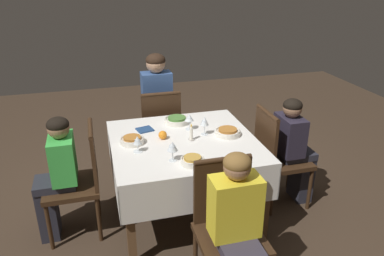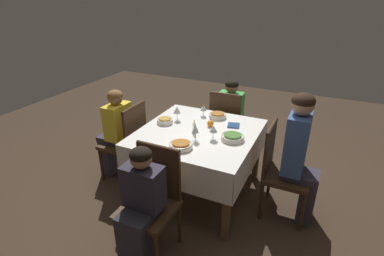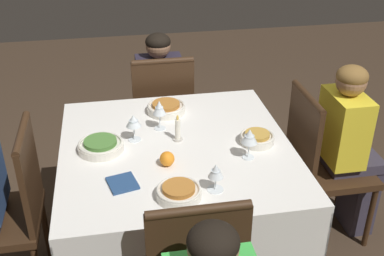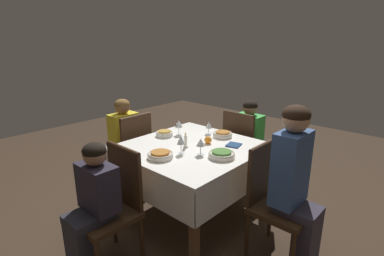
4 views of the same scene
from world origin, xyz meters
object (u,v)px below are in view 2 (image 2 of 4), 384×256
wine_glass_south (177,110)px  orange_fruit (210,123)px  person_child_green (232,113)px  person_child_yellow (115,130)px  chair_north (280,167)px  dining_table (198,140)px  chair_west (227,122)px  person_adult_denim (301,152)px  person_child_dark (140,205)px  napkin_red_folded (234,125)px  wine_glass_north (213,129)px  chair_east (152,197)px  bowl_east (181,145)px  wine_glass_east (195,129)px  candle_centerpiece (194,129)px  bowl_north (233,137)px  bowl_south (165,121)px  bowl_west (218,115)px  wine_glass_west (203,108)px  chair_south (127,139)px

wine_glass_south → orange_fruit: 0.39m
person_child_green → person_child_yellow: bearing=47.1°
chair_north → orange_fruit: size_ratio=13.22×
person_child_green → dining_table: bearing=88.6°
chair_west → person_child_green: (-0.17, -0.00, 0.06)m
person_adult_denim → person_child_dark: (1.05, -1.00, -0.15)m
napkin_red_folded → person_child_green: bearing=-160.9°
chair_west → wine_glass_north: (0.93, 0.17, 0.33)m
person_adult_denim → chair_west: bearing=50.3°
chair_east → orange_fruit: (-0.99, 0.09, 0.26)m
bowl_east → orange_fruit: 0.54m
chair_west → wine_glass_east: size_ratio=5.60×
dining_table → bowl_east: size_ratio=5.46×
chair_west → bowl_east: bearing=88.9°
person_child_dark → candle_centerpiece: (-0.94, 0.01, 0.23)m
person_adult_denim → chair_east: bearing=131.5°
napkin_red_folded → orange_fruit: bearing=-61.4°
bowl_north → wine_glass_south: size_ratio=1.43×
bowl_south → bowl_west: bearing=129.5°
chair_east → wine_glass_east: chair_east is taller
bowl_east → wine_glass_west: 0.77m
person_child_yellow → wine_glass_east: bearing=84.1°
dining_table → wine_glass_west: (-0.38, -0.11, 0.18)m
dining_table → chair_north: size_ratio=1.27×
person_child_yellow → bowl_north: person_child_yellow is taller
person_child_dark → wine_glass_south: bearing=104.1°
chair_north → bowl_south: 1.25m
chair_east → chair_west: bearing=88.2°
person_child_green → orange_fruit: 0.87m
chair_west → person_child_yellow: (0.92, -1.01, 0.08)m
chair_north → bowl_north: 0.53m
chair_west → candle_centerpiece: chair_west is taller
chair_south → bowl_west: size_ratio=4.79×
chair_north → wine_glass_south: bearing=84.3°
person_child_yellow → person_child_green: bearing=137.1°
napkin_red_folded → bowl_east: bearing=-23.0°
person_adult_denim → orange_fruit: person_adult_denim is taller
chair_north → person_child_yellow: (0.13, -1.80, 0.08)m
person_adult_denim → bowl_west: person_adult_denim is taller
wine_glass_west → napkin_red_folded: wine_glass_west is taller
chair_south → bowl_south: chair_south is taller
dining_table → bowl_east: (0.38, 0.00, 0.12)m
person_child_dark → chair_west: bearing=88.4°
bowl_east → person_child_dark: bearing=-2.5°
dining_table → chair_east: (0.83, -0.03, -0.13)m
chair_north → chair_east: size_ratio=1.00×
bowl_north → bowl_east: (0.35, -0.36, 0.00)m
person_adult_denim → orange_fruit: (-0.11, -0.91, 0.06)m
wine_glass_north → bowl_east: bearing=-35.1°
chair_east → wine_glass_north: 0.84m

